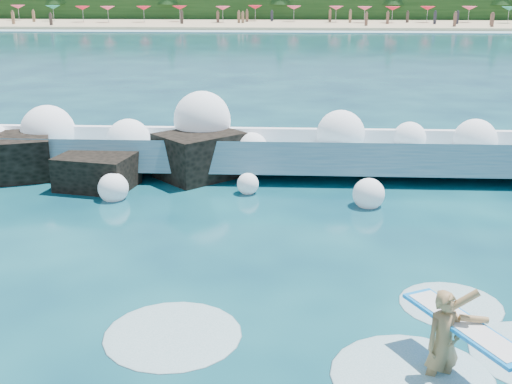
% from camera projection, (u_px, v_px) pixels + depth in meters
% --- Properties ---
extents(ground, '(200.00, 200.00, 0.00)m').
position_uv_depth(ground, '(171.00, 283.00, 12.14)').
color(ground, '#072A3F').
rests_on(ground, ground).
extents(beach, '(140.00, 20.00, 0.40)m').
position_uv_depth(beach, '(276.00, 24.00, 86.13)').
color(beach, tan).
rests_on(beach, ground).
extents(wet_band, '(140.00, 5.00, 0.08)m').
position_uv_depth(wet_band, '(273.00, 31.00, 75.73)').
color(wet_band, silver).
rests_on(wet_band, ground).
extents(treeline, '(140.00, 4.00, 5.00)m').
position_uv_depth(treeline, '(277.00, 4.00, 94.91)').
color(treeline, black).
rests_on(treeline, ground).
extents(breaking_wave, '(18.48, 2.86, 1.59)m').
position_uv_depth(breaking_wave, '(230.00, 153.00, 19.31)').
color(breaking_wave, teal).
rests_on(breaking_wave, ground).
extents(rock_cluster, '(8.69, 3.54, 1.54)m').
position_uv_depth(rock_cluster, '(92.00, 163.00, 18.47)').
color(rock_cluster, black).
rests_on(rock_cluster, ground).
extents(surfer_with_board, '(1.45, 2.81, 1.62)m').
position_uv_depth(surfer_with_board, '(448.00, 340.00, 9.09)').
color(surfer_with_board, '#A17B4B').
rests_on(surfer_with_board, ground).
extents(wave_spray, '(15.62, 4.53, 2.47)m').
position_uv_depth(wave_spray, '(209.00, 136.00, 19.04)').
color(wave_spray, white).
rests_on(wave_spray, ground).
extents(surf_foam, '(8.91, 5.46, 0.12)m').
position_uv_depth(surf_foam, '(393.00, 360.00, 9.66)').
color(surf_foam, silver).
rests_on(surf_foam, ground).
extents(beach_umbrellas, '(111.92, 6.69, 0.50)m').
position_uv_depth(beach_umbrellas, '(274.00, 8.00, 87.38)').
color(beach_umbrellas, '#137C67').
rests_on(beach_umbrellas, ground).
extents(beachgoers, '(90.48, 13.05, 1.93)m').
position_uv_depth(beachgoers, '(345.00, 19.00, 82.25)').
color(beachgoers, '#3F332D').
rests_on(beachgoers, ground).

